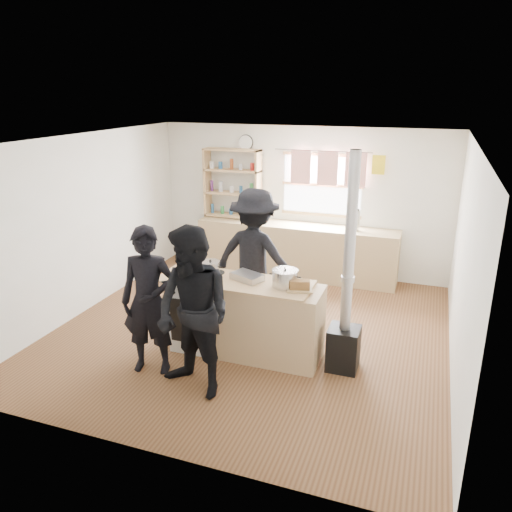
% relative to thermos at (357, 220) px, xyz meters
% --- Properties ---
extents(ground, '(5.00, 5.00, 0.01)m').
position_rel_thermos_xyz_m(ground, '(-0.99, -2.22, -1.07)').
color(ground, brown).
rests_on(ground, ground).
extents(back_counter, '(3.40, 0.55, 0.90)m').
position_rel_thermos_xyz_m(back_counter, '(-0.99, 0.00, -0.62)').
color(back_counter, tan).
rests_on(back_counter, ground).
extents(shelving_unit, '(1.00, 0.28, 1.20)m').
position_rel_thermos_xyz_m(shelving_unit, '(-2.19, 0.12, 0.44)').
color(shelving_unit, tan).
rests_on(shelving_unit, back_counter).
extents(thermos, '(0.10, 0.10, 0.34)m').
position_rel_thermos_xyz_m(thermos, '(0.00, 0.00, 0.00)').
color(thermos, silver).
rests_on(thermos, back_counter).
extents(cooking_island, '(1.97, 0.64, 0.93)m').
position_rel_thermos_xyz_m(cooking_island, '(-0.85, -2.77, -0.60)').
color(cooking_island, white).
rests_on(cooking_island, ground).
extents(skillet_greens, '(0.42, 0.42, 0.05)m').
position_rel_thermos_xyz_m(skillet_greens, '(-1.50, -2.95, -0.11)').
color(skillet_greens, black).
rests_on(skillet_greens, cooking_island).
extents(roast_tray, '(0.43, 0.36, 0.08)m').
position_rel_thermos_xyz_m(roast_tray, '(-0.86, -2.71, -0.10)').
color(roast_tray, silver).
rests_on(roast_tray, cooking_island).
extents(stockpot_stove, '(0.23, 0.23, 0.19)m').
position_rel_thermos_xyz_m(stockpot_stove, '(-1.34, -2.68, -0.05)').
color(stockpot_stove, silver).
rests_on(stockpot_stove, cooking_island).
extents(stockpot_counter, '(0.30, 0.30, 0.22)m').
position_rel_thermos_xyz_m(stockpot_counter, '(-0.38, -2.76, -0.04)').
color(stockpot_counter, '#BBBBBE').
rests_on(stockpot_counter, cooking_island).
extents(bread_board, '(0.33, 0.27, 0.12)m').
position_rel_thermos_xyz_m(bread_board, '(-0.19, -2.81, -0.09)').
color(bread_board, tan).
rests_on(bread_board, cooking_island).
extents(flue_heater, '(0.35, 0.35, 2.50)m').
position_rel_thermos_xyz_m(flue_heater, '(0.33, -2.74, -0.42)').
color(flue_heater, black).
rests_on(flue_heater, ground).
extents(person_near_left, '(0.70, 0.54, 1.70)m').
position_rel_thermos_xyz_m(person_near_left, '(-1.73, -3.49, -0.22)').
color(person_near_left, black).
rests_on(person_near_left, ground).
extents(person_near_right, '(1.06, 0.94, 1.81)m').
position_rel_thermos_xyz_m(person_near_right, '(-1.06, -3.72, -0.16)').
color(person_near_right, black).
rests_on(person_near_right, ground).
extents(person_far, '(1.25, 0.80, 1.85)m').
position_rel_thermos_xyz_m(person_far, '(-1.07, -1.85, -0.14)').
color(person_far, black).
rests_on(person_far, ground).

